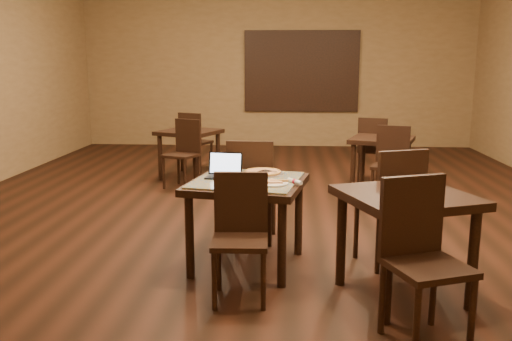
# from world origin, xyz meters

# --- Properties ---
(ground) EXTENTS (10.00, 10.00, 0.00)m
(ground) POSITION_xyz_m (0.00, 0.00, 0.00)
(ground) COLOR black
(ground) RESTS_ON ground
(wall_back) EXTENTS (8.00, 0.02, 3.00)m
(wall_back) POSITION_xyz_m (0.00, 5.00, 1.50)
(wall_back) COLOR olive
(wall_back) RESTS_ON ground
(wall_front) EXTENTS (8.00, 0.02, 3.00)m
(wall_front) POSITION_xyz_m (0.00, -5.00, 1.50)
(wall_front) COLOR olive
(wall_front) RESTS_ON ground
(mural) EXTENTS (2.34, 0.05, 1.64)m
(mural) POSITION_xyz_m (0.50, 4.96, 1.55)
(mural) COLOR #255589
(mural) RESTS_ON wall_back
(tiled_table) EXTENTS (1.08, 1.08, 0.76)m
(tiled_table) POSITION_xyz_m (-0.09, -1.91, 0.66)
(tiled_table) COLOR black
(tiled_table) RESTS_ON ground
(chair_main_near) EXTENTS (0.42, 0.42, 0.93)m
(chair_main_near) POSITION_xyz_m (-0.10, -2.53, 0.53)
(chair_main_near) COLOR black
(chair_main_near) RESTS_ON ground
(chair_main_far) EXTENTS (0.47, 0.47, 1.02)m
(chair_main_far) POSITION_xyz_m (-0.10, -1.30, 0.57)
(chair_main_far) COLOR black
(chair_main_far) RESTS_ON ground
(laptop) EXTENTS (0.32, 0.27, 0.20)m
(laptop) POSITION_xyz_m (-0.29, -1.81, 0.82)
(laptop) COLOR black
(laptop) RESTS_ON tiled_table
(plate) EXTENTS (0.26, 0.26, 0.01)m
(plate) POSITION_xyz_m (0.13, -2.09, 0.77)
(plate) COLOR white
(plate) RESTS_ON tiled_table
(pizza_slice) EXTENTS (0.20, 0.20, 0.02)m
(pizza_slice) POSITION_xyz_m (0.13, -2.09, 0.79)
(pizza_slice) COLOR beige
(pizza_slice) RESTS_ON plate
(pizza_pan) EXTENTS (0.38, 0.38, 0.01)m
(pizza_pan) POSITION_xyz_m (0.03, -1.67, 0.77)
(pizza_pan) COLOR silver
(pizza_pan) RESTS_ON tiled_table
(pizza_whole) EXTENTS (0.32, 0.32, 0.02)m
(pizza_whole) POSITION_xyz_m (0.03, -1.67, 0.78)
(pizza_whole) COLOR beige
(pizza_whole) RESTS_ON pizza_pan
(spatula) EXTENTS (0.24, 0.22, 0.01)m
(spatula) POSITION_xyz_m (0.05, -1.69, 0.79)
(spatula) COLOR silver
(spatula) RESTS_ON pizza_whole
(napkin_roll) EXTENTS (0.13, 0.15, 0.04)m
(napkin_roll) POSITION_xyz_m (0.31, -2.05, 0.78)
(napkin_roll) COLOR white
(napkin_roll) RESTS_ON tiled_table
(other_table_a) EXTENTS (1.00, 1.00, 0.74)m
(other_table_a) POSITION_xyz_m (1.51, 0.95, 0.61)
(other_table_a) COLOR black
(other_table_a) RESTS_ON ground
(other_table_a_chair_near) EXTENTS (0.52, 0.52, 0.95)m
(other_table_a_chair_near) POSITION_xyz_m (1.53, 0.39, 0.54)
(other_table_a_chair_near) COLOR black
(other_table_a_chair_near) RESTS_ON ground
(other_table_a_chair_far) EXTENTS (0.52, 0.52, 0.95)m
(other_table_a_chair_far) POSITION_xyz_m (1.48, 1.51, 0.54)
(other_table_a_chair_far) COLOR black
(other_table_a_chair_far) RESTS_ON ground
(other_table_b) EXTENTS (1.03, 1.03, 0.73)m
(other_table_b) POSITION_xyz_m (-1.24, 1.64, 0.61)
(other_table_b) COLOR black
(other_table_b) RESTS_ON ground
(other_table_b_chair_near) EXTENTS (0.54, 0.54, 0.95)m
(other_table_b_chair_near) POSITION_xyz_m (-1.21, 1.08, 0.54)
(other_table_b_chair_near) COLOR black
(other_table_b_chair_near) RESTS_ON ground
(other_table_b_chair_far) EXTENTS (0.54, 0.54, 0.95)m
(other_table_b_chair_far) POSITION_xyz_m (-1.28, 2.20, 0.54)
(other_table_b_chair_far) COLOR black
(other_table_b_chair_far) RESTS_ON ground
(other_table_c) EXTENTS (1.10, 1.10, 0.80)m
(other_table_c) POSITION_xyz_m (1.11, -2.47, 0.66)
(other_table_c) COLOR black
(other_table_c) RESTS_ON ground
(other_table_c_chair_near) EXTENTS (0.58, 0.58, 1.03)m
(other_table_c_chair_near) POSITION_xyz_m (1.08, -3.08, 0.58)
(other_table_c_chair_near) COLOR black
(other_table_c_chair_near) RESTS_ON ground
(other_table_c_chair_far) EXTENTS (0.58, 0.58, 1.03)m
(other_table_c_chair_far) POSITION_xyz_m (1.14, -1.86, 0.58)
(other_table_c_chair_far) COLOR black
(other_table_c_chair_far) RESTS_ON ground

